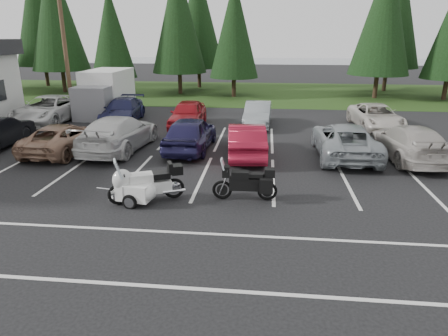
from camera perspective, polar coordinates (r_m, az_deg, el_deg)
ground at (r=14.50m, az=-5.69°, el=-2.60°), size 120.00×120.00×0.00m
grass_strip at (r=37.69m, az=1.71°, el=10.71°), size 80.00×16.00×0.01m
lake_water at (r=68.43m, az=7.24°, el=14.17°), size 70.00×50.00×0.02m
utility_pole at (r=28.31m, az=-21.85°, el=16.33°), size 1.60×0.26×9.00m
box_truck at (r=28.17m, az=-16.92°, el=10.17°), size 2.40×5.60×2.90m
stall_markings at (r=16.34m, az=-4.30°, el=-0.05°), size 32.00×16.00×0.01m
conifer_2 at (r=40.69m, az=-22.95°, el=19.74°), size 5.10×5.10×11.89m
conifer_3 at (r=37.10m, az=-15.82°, el=18.08°), size 3.87×3.87×9.02m
conifer_4 at (r=36.98m, az=-6.61°, el=20.59°), size 4.80×4.80×11.17m
conifer_5 at (r=34.93m, az=1.48°, el=19.33°), size 4.14×4.14×9.63m
conifer_6 at (r=36.51m, az=21.93°, el=19.76°), size 4.93×4.93×11.48m
conifer_back_a at (r=46.29m, az=-25.03°, el=19.49°), size 5.28×5.28×12.30m
conifer_back_b at (r=41.32m, az=-3.72°, el=20.79°), size 4.97×4.97×11.58m
conifer_back_c at (r=41.60m, az=23.14°, el=20.42°), size 5.50×5.50×12.81m
car_near_2 at (r=19.87m, az=-21.99°, el=4.01°), size 2.40×4.87×1.33m
car_near_3 at (r=19.35m, az=-14.76°, el=4.85°), size 2.70×5.76×1.63m
car_near_4 at (r=18.78m, az=-4.83°, el=4.97°), size 2.08×4.80×1.61m
car_near_5 at (r=17.77m, az=3.21°, el=4.02°), size 1.99×4.66×1.50m
car_near_6 at (r=18.50m, az=16.88°, el=3.82°), size 2.49×5.39×1.50m
car_near_7 at (r=19.06m, az=24.91°, el=3.33°), size 2.53×5.37×1.52m
car_far_0 at (r=26.98m, az=-23.78°, el=7.66°), size 2.75×5.83×1.61m
car_far_1 at (r=25.64m, az=-14.28°, el=7.97°), size 2.41×5.10×1.44m
car_far_2 at (r=23.64m, az=-5.20°, el=7.70°), size 1.82×4.48×1.52m
car_far_3 at (r=23.91m, az=4.84°, el=7.67°), size 1.64×4.28×1.39m
car_far_4 at (r=24.83m, az=20.89°, el=6.89°), size 2.64×5.06×1.36m
touring_motorcycle at (r=13.13m, az=-11.06°, el=-1.62°), size 2.86×1.87×1.52m
cargo_trailer at (r=13.17m, az=-12.54°, el=-3.54°), size 1.69×1.13×0.72m
adventure_motorcycle at (r=13.04m, az=3.00°, el=-1.63°), size 2.38×0.89×1.44m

